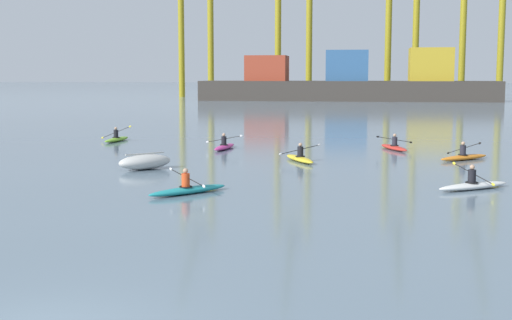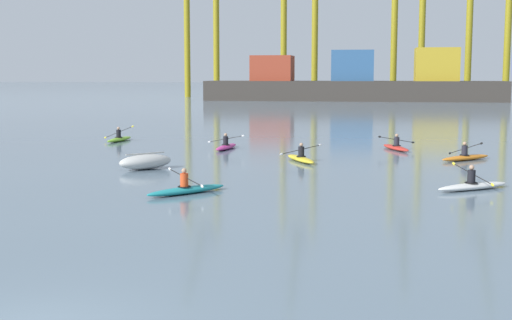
% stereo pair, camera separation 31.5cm
% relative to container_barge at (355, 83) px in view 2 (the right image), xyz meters
% --- Properties ---
extents(container_barge, '(49.71, 8.58, 8.75)m').
position_rel_container_barge_xyz_m(container_barge, '(0.00, 0.00, 0.00)').
color(container_barge, '#38332D').
rests_on(container_barge, ground).
extents(gantry_crane_west, '(7.10, 19.05, 38.14)m').
position_rel_container_barge_xyz_m(gantry_crane_west, '(-30.35, 15.36, 15.81)').
color(gantry_crane_west, olive).
rests_on(gantry_crane_west, ground).
extents(gantry_crane_east_mid, '(6.21, 17.82, 33.76)m').
position_rel_container_barge_xyz_m(gantry_crane_east_mid, '(9.27, 13.81, 13.83)').
color(gantry_crane_east_mid, olive).
rests_on(gantry_crane_east_mid, ground).
extents(gantry_crane_east, '(7.92, 19.96, 36.05)m').
position_rel_container_barge_xyz_m(gantry_crane_east, '(23.45, 12.84, 14.72)').
color(gantry_crane_east, olive).
rests_on(gantry_crane_east, ground).
extents(capsized_dinghy, '(2.60, 2.63, 0.76)m').
position_rel_container_barge_xyz_m(capsized_dinghy, '(-7.22, -88.64, -2.58)').
color(capsized_dinghy, beige).
rests_on(capsized_dinghy, ground).
extents(kayak_orange, '(2.91, 2.74, 1.03)m').
position_rel_container_barge_xyz_m(kayak_orange, '(7.82, -82.66, -2.75)').
color(kayak_orange, orange).
rests_on(kayak_orange, ground).
extents(kayak_magenta, '(2.25, 3.44, 0.95)m').
position_rel_container_barge_xyz_m(kayak_magenta, '(-5.35, -79.43, -2.75)').
color(kayak_magenta, '#C13384').
rests_on(kayak_magenta, ground).
extents(kayak_lime, '(2.16, 3.44, 1.08)m').
position_rel_container_barge_xyz_m(kayak_lime, '(-13.30, -75.77, -2.75)').
color(kayak_lime, '#7ABC2D').
rests_on(kayak_lime, ground).
extents(kayak_yellow, '(2.06, 3.32, 0.95)m').
position_rel_container_barge_xyz_m(kayak_yellow, '(-0.44, -84.57, -2.75)').
color(kayak_yellow, yellow).
rests_on(kayak_yellow, ground).
extents(kayak_teal, '(2.65, 2.99, 0.95)m').
position_rel_container_barge_xyz_m(kayak_teal, '(-3.60, -94.81, -2.75)').
color(kayak_teal, teal).
rests_on(kayak_teal, ground).
extents(kayak_white, '(3.09, 2.51, 0.96)m').
position_rel_container_barge_xyz_m(kayak_white, '(6.90, -92.16, -2.75)').
color(kayak_white, silver).
rests_on(kayak_white, ground).
extents(kayak_red, '(2.12, 3.38, 0.95)m').
position_rel_container_barge_xyz_m(kayak_red, '(4.47, -78.27, -2.75)').
color(kayak_red, red).
rests_on(kayak_red, ground).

